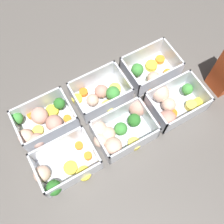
{
  "coord_description": "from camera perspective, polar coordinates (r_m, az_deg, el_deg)",
  "views": [
    {
      "loc": [
        0.15,
        0.26,
        0.69
      ],
      "look_at": [
        0.0,
        0.0,
        0.02
      ],
      "focal_mm": 42.0,
      "sensor_mm": 36.0,
      "label": 1
    }
  ],
  "objects": [
    {
      "name": "container_far_left",
      "position": [
        0.76,
        12.98,
        1.69
      ],
      "size": [
        0.17,
        0.13,
        0.07
      ],
      "color": "silver",
      "rests_on": "ground_plane"
    },
    {
      "name": "container_near_center",
      "position": [
        0.76,
        -2.24,
        3.88
      ],
      "size": [
        0.16,
        0.12,
        0.07
      ],
      "color": "silver",
      "rests_on": "ground_plane"
    },
    {
      "name": "container_near_right",
      "position": [
        0.74,
        -14.88,
        -2.22
      ],
      "size": [
        0.17,
        0.13,
        0.07
      ],
      "color": "silver",
      "rests_on": "ground_plane"
    },
    {
      "name": "ground_plane",
      "position": [
        0.75,
        0.0,
        -0.73
      ],
      "size": [
        4.0,
        4.0,
        0.0
      ],
      "primitive_type": "plane",
      "color": "#56514C"
    },
    {
      "name": "container_far_center",
      "position": [
        0.71,
        1.73,
        -3.85
      ],
      "size": [
        0.19,
        0.13,
        0.07
      ],
      "color": "silver",
      "rests_on": "ground_plane"
    },
    {
      "name": "container_near_left",
      "position": [
        0.81,
        8.07,
        8.9
      ],
      "size": [
        0.16,
        0.13,
        0.07
      ],
      "color": "silver",
      "rests_on": "ground_plane"
    },
    {
      "name": "container_far_right",
      "position": [
        0.69,
        -10.88,
        -11.95
      ],
      "size": [
        0.17,
        0.13,
        0.07
      ],
      "color": "silver",
      "rests_on": "ground_plane"
    }
  ]
}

